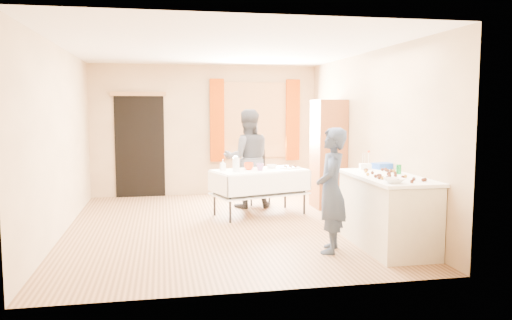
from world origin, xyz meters
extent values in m
cube|color=#9E7047|center=(0.00, 0.00, -0.01)|extent=(4.50, 5.50, 0.02)
cube|color=white|center=(0.00, 0.00, 2.61)|extent=(4.50, 5.50, 0.02)
cube|color=tan|center=(0.00, 2.76, 1.30)|extent=(4.50, 0.02, 2.60)
cube|color=tan|center=(0.00, -2.76, 1.30)|extent=(4.50, 0.02, 2.60)
cube|color=tan|center=(-2.26, 0.00, 1.30)|extent=(0.02, 5.50, 2.60)
cube|color=tan|center=(2.26, 0.00, 1.30)|extent=(0.02, 5.50, 2.60)
cube|color=olive|center=(1.00, 2.72, 1.50)|extent=(1.32, 0.06, 1.52)
cube|color=white|center=(1.00, 2.71, 1.50)|extent=(1.20, 0.02, 1.40)
cube|color=#9B3300|center=(0.22, 2.67, 1.50)|extent=(0.28, 0.06, 1.65)
cube|color=#9B3300|center=(1.78, 2.67, 1.50)|extent=(0.28, 0.06, 1.65)
cube|color=black|center=(-1.30, 2.73, 1.00)|extent=(0.95, 0.04, 2.00)
cube|color=olive|center=(-1.30, 2.70, 2.02)|extent=(1.05, 0.06, 0.08)
cube|color=brown|center=(1.99, 1.03, 0.94)|extent=(0.50, 0.60, 1.89)
cube|color=beige|center=(1.89, -1.53, 0.43)|extent=(0.69, 1.53, 0.86)
cube|color=white|center=(1.89, -1.53, 0.89)|extent=(0.75, 1.59, 0.04)
cube|color=white|center=(0.68, 0.63, 0.73)|extent=(1.61, 1.13, 0.04)
cube|color=black|center=(0.83, 1.58, 0.43)|extent=(0.44, 0.44, 0.06)
cube|color=black|center=(0.81, 1.76, 0.69)|extent=(0.40, 0.08, 0.57)
imported|color=#23304B|center=(1.13, -1.60, 0.76)|extent=(0.81, 0.76, 1.52)
imported|color=black|center=(0.60, 1.30, 0.86)|extent=(0.88, 0.71, 1.73)
cylinder|color=#158135|center=(2.09, -1.42, 0.97)|extent=(0.07, 0.07, 0.12)
imported|color=white|center=(1.68, -2.12, 0.94)|extent=(0.28, 0.28, 0.05)
cube|color=white|center=(1.86, -0.90, 0.95)|extent=(0.16, 0.12, 0.08)
cube|color=blue|center=(2.15, -0.86, 0.95)|extent=(0.34, 0.26, 0.08)
cylinder|color=silver|center=(0.27, 0.43, 0.86)|extent=(0.11, 0.11, 0.22)
imported|color=#E13F0D|center=(0.50, 0.62, 0.81)|extent=(0.28, 0.28, 0.12)
imported|color=red|center=(0.66, 0.49, 0.81)|extent=(0.13, 0.13, 0.12)
imported|color=white|center=(0.93, 0.80, 0.78)|extent=(0.19, 0.19, 0.05)
cube|color=white|center=(1.21, 0.68, 0.76)|extent=(0.34, 0.32, 0.02)
imported|color=white|center=(0.08, 0.61, 0.84)|extent=(0.11, 0.11, 0.18)
sphere|color=#3F2314|center=(1.63, -1.52, 0.93)|extent=(0.04, 0.04, 0.04)
sphere|color=#33150B|center=(2.08, -1.23, 0.93)|extent=(0.04, 0.04, 0.04)
sphere|color=#33150B|center=(2.09, -2.07, 0.93)|extent=(0.04, 0.04, 0.04)
sphere|color=#33150B|center=(1.74, -2.11, 0.93)|extent=(0.04, 0.04, 0.04)
sphere|color=#33150B|center=(2.07, -1.08, 0.93)|extent=(0.04, 0.04, 0.04)
sphere|color=#33150B|center=(1.94, -1.47, 0.93)|extent=(0.04, 0.04, 0.04)
sphere|color=#3F2314|center=(2.00, -1.77, 0.93)|extent=(0.04, 0.04, 0.04)
sphere|color=#33150B|center=(1.99, -1.99, 0.93)|extent=(0.04, 0.04, 0.04)
sphere|color=#33150B|center=(1.65, -1.70, 0.93)|extent=(0.04, 0.04, 0.04)
sphere|color=#33150B|center=(2.04, -1.21, 0.93)|extent=(0.04, 0.04, 0.04)
sphere|color=#33150B|center=(1.87, -2.18, 0.93)|extent=(0.04, 0.04, 0.04)
sphere|color=#33150B|center=(1.72, -1.63, 0.93)|extent=(0.04, 0.04, 0.04)
sphere|color=#3F2314|center=(1.67, -1.85, 0.93)|extent=(0.04, 0.04, 0.04)
sphere|color=#33150B|center=(2.06, -2.09, 0.93)|extent=(0.04, 0.04, 0.04)
sphere|color=#33150B|center=(1.75, -1.39, 0.93)|extent=(0.04, 0.04, 0.04)
sphere|color=#33150B|center=(1.92, -1.67, 0.93)|extent=(0.04, 0.04, 0.04)
sphere|color=#33150B|center=(1.94, -1.84, 0.93)|extent=(0.04, 0.04, 0.04)
sphere|color=#33150B|center=(1.77, -1.11, 0.93)|extent=(0.04, 0.04, 0.04)
sphere|color=#3F2314|center=(2.10, -1.28, 0.93)|extent=(0.04, 0.04, 0.04)
sphere|color=#33150B|center=(1.74, -1.64, 0.93)|extent=(0.04, 0.04, 0.04)
sphere|color=#33150B|center=(2.02, -1.48, 0.93)|extent=(0.04, 0.04, 0.04)
sphere|color=#33150B|center=(1.90, -1.53, 0.93)|extent=(0.04, 0.04, 0.04)
sphere|color=#33150B|center=(1.80, -1.10, 0.93)|extent=(0.04, 0.04, 0.04)
sphere|color=#33150B|center=(1.64, -1.82, 0.93)|extent=(0.04, 0.04, 0.04)
sphere|color=#3F2314|center=(1.73, -1.22, 0.93)|extent=(0.04, 0.04, 0.04)
sphere|color=#33150B|center=(1.73, -1.85, 0.93)|extent=(0.04, 0.04, 0.04)
sphere|color=#33150B|center=(2.07, -1.26, 0.93)|extent=(0.04, 0.04, 0.04)
sphere|color=#33150B|center=(1.84, -1.68, 0.93)|extent=(0.04, 0.04, 0.04)
sphere|color=#33150B|center=(2.01, -1.11, 0.93)|extent=(0.04, 0.04, 0.04)
sphere|color=#33150B|center=(2.03, -1.18, 0.93)|extent=(0.04, 0.04, 0.04)
camera|label=1|loc=(-0.87, -7.28, 1.75)|focal=35.00mm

